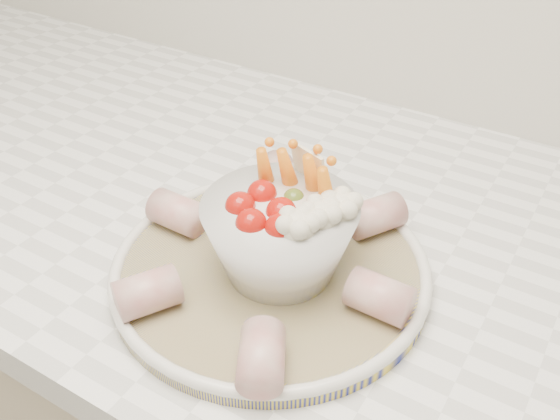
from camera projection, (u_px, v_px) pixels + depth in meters
The scene contains 4 objects.
kitchen_counter at pixel (236, 413), 1.03m from camera, with size 2.04×0.62×0.92m.
serving_platter at pixel (271, 269), 0.61m from camera, with size 0.37×0.37×0.02m.
veggie_bowl at pixel (282, 233), 0.58m from camera, with size 0.15×0.15×0.12m.
cured_meat_rolls at pixel (270, 251), 0.60m from camera, with size 0.29×0.29×0.04m.
Camera 1 is at (0.39, 0.95, 1.34)m, focal length 40.00 mm.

